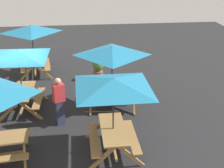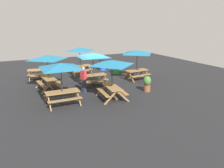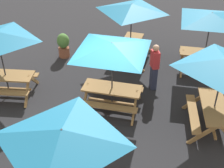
{
  "view_description": "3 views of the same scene",
  "coord_description": "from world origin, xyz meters",
  "px_view_note": "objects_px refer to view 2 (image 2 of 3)",
  "views": [
    {
      "loc": [
        -10.68,
        -2.35,
        5.43
      ],
      "look_at": [
        -0.32,
        -3.49,
        0.9
      ],
      "focal_mm": 50.0,
      "sensor_mm": 36.0,
      "label": 1
    },
    {
      "loc": [
        -5.47,
        -14.44,
        4.32
      ],
      "look_at": [
        -0.32,
        -3.49,
        0.9
      ],
      "focal_mm": 35.0,
      "sensor_mm": 36.0,
      "label": 2
    },
    {
      "loc": [
        -1.9,
        7.44,
        6.21
      ],
      "look_at": [
        -0.27,
        -0.26,
        0.9
      ],
      "focal_mm": 50.0,
      "sensor_mm": 36.0,
      "label": 3
    }
  ],
  "objects_px": {
    "picnic_table_0": "(112,65)",
    "trash_bin_green": "(116,68)",
    "person_standing": "(84,79)",
    "picnic_table_2": "(93,57)",
    "picnic_table_6": "(40,72)",
    "trash_bin_blue": "(103,65)",
    "picnic_table_4": "(137,54)",
    "picnic_table_5": "(80,51)",
    "picnic_table_3": "(47,60)",
    "potted_plant_0": "(147,83)",
    "picnic_table_1": "(61,69)"
  },
  "relations": [
    {
      "from": "picnic_table_0",
      "to": "trash_bin_green",
      "type": "distance_m",
      "value": 6.69
    },
    {
      "from": "picnic_table_0",
      "to": "person_standing",
      "type": "bearing_deg",
      "value": 35.63
    },
    {
      "from": "picnic_table_2",
      "to": "picnic_table_6",
      "type": "bearing_deg",
      "value": 134.36
    },
    {
      "from": "picnic_table_0",
      "to": "person_standing",
      "type": "xyz_separation_m",
      "value": [
        -1.11,
        1.86,
        -1.1
      ]
    },
    {
      "from": "trash_bin_blue",
      "to": "picnic_table_0",
      "type": "bearing_deg",
      "value": -108.81
    },
    {
      "from": "picnic_table_0",
      "to": "trash_bin_blue",
      "type": "relative_size",
      "value": 2.38
    },
    {
      "from": "picnic_table_6",
      "to": "person_standing",
      "type": "height_order",
      "value": "person_standing"
    },
    {
      "from": "picnic_table_4",
      "to": "trash_bin_blue",
      "type": "distance_m",
      "value": 4.69
    },
    {
      "from": "picnic_table_5",
      "to": "picnic_table_6",
      "type": "height_order",
      "value": "picnic_table_5"
    },
    {
      "from": "picnic_table_4",
      "to": "picnic_table_3",
      "type": "bearing_deg",
      "value": 170.49
    },
    {
      "from": "picnic_table_4",
      "to": "potted_plant_0",
      "type": "bearing_deg",
      "value": -115.4
    },
    {
      "from": "potted_plant_0",
      "to": "person_standing",
      "type": "height_order",
      "value": "person_standing"
    },
    {
      "from": "picnic_table_2",
      "to": "picnic_table_4",
      "type": "relative_size",
      "value": 1.21
    },
    {
      "from": "potted_plant_0",
      "to": "trash_bin_blue",
      "type": "bearing_deg",
      "value": 90.72
    },
    {
      "from": "picnic_table_1",
      "to": "picnic_table_3",
      "type": "distance_m",
      "value": 3.25
    },
    {
      "from": "person_standing",
      "to": "trash_bin_green",
      "type": "bearing_deg",
      "value": 108.57
    },
    {
      "from": "person_standing",
      "to": "potted_plant_0",
      "type": "bearing_deg",
      "value": 43.91
    },
    {
      "from": "picnic_table_4",
      "to": "picnic_table_6",
      "type": "bearing_deg",
      "value": 145.94
    },
    {
      "from": "trash_bin_green",
      "to": "trash_bin_blue",
      "type": "height_order",
      "value": "same"
    },
    {
      "from": "trash_bin_green",
      "to": "trash_bin_blue",
      "type": "bearing_deg",
      "value": 106.43
    },
    {
      "from": "picnic_table_1",
      "to": "picnic_table_6",
      "type": "relative_size",
      "value": 1.44
    },
    {
      "from": "trash_bin_green",
      "to": "potted_plant_0",
      "type": "height_order",
      "value": "potted_plant_0"
    },
    {
      "from": "picnic_table_1",
      "to": "picnic_table_5",
      "type": "xyz_separation_m",
      "value": [
        3.05,
        6.64,
        0.0
      ]
    },
    {
      "from": "picnic_table_4",
      "to": "potted_plant_0",
      "type": "relative_size",
      "value": 2.32
    },
    {
      "from": "picnic_table_0",
      "to": "person_standing",
      "type": "relative_size",
      "value": 1.4
    },
    {
      "from": "picnic_table_6",
      "to": "potted_plant_0",
      "type": "height_order",
      "value": "potted_plant_0"
    },
    {
      "from": "trash_bin_green",
      "to": "potted_plant_0",
      "type": "bearing_deg",
      "value": -94.68
    },
    {
      "from": "picnic_table_3",
      "to": "person_standing",
      "type": "bearing_deg",
      "value": -137.54
    },
    {
      "from": "picnic_table_1",
      "to": "picnic_table_2",
      "type": "relative_size",
      "value": 1.0
    },
    {
      "from": "picnic_table_6",
      "to": "picnic_table_5",
      "type": "bearing_deg",
      "value": 11.58
    },
    {
      "from": "picnic_table_5",
      "to": "trash_bin_green",
      "type": "distance_m",
      "value": 3.45
    },
    {
      "from": "potted_plant_0",
      "to": "picnic_table_2",
      "type": "bearing_deg",
      "value": 132.02
    },
    {
      "from": "picnic_table_1",
      "to": "picnic_table_2",
      "type": "height_order",
      "value": "same"
    },
    {
      "from": "picnic_table_1",
      "to": "potted_plant_0",
      "type": "height_order",
      "value": "picnic_table_1"
    },
    {
      "from": "picnic_table_3",
      "to": "picnic_table_6",
      "type": "bearing_deg",
      "value": -2.63
    },
    {
      "from": "picnic_table_4",
      "to": "potted_plant_0",
      "type": "xyz_separation_m",
      "value": [
        -0.96,
        -2.88,
        -1.46
      ]
    },
    {
      "from": "picnic_table_0",
      "to": "picnic_table_4",
      "type": "xyz_separation_m",
      "value": [
        3.62,
        3.22,
        0.0
      ]
    },
    {
      "from": "picnic_table_4",
      "to": "potted_plant_0",
      "type": "height_order",
      "value": "picnic_table_4"
    },
    {
      "from": "trash_bin_blue",
      "to": "potted_plant_0",
      "type": "xyz_separation_m",
      "value": [
        0.09,
        -7.2,
        0.04
      ]
    },
    {
      "from": "picnic_table_4",
      "to": "picnic_table_5",
      "type": "height_order",
      "value": "same"
    },
    {
      "from": "trash_bin_green",
      "to": "potted_plant_0",
      "type": "distance_m",
      "value": 5.42
    },
    {
      "from": "picnic_table_3",
      "to": "person_standing",
      "type": "xyz_separation_m",
      "value": [
        1.87,
        -1.66,
        -1.1
      ]
    },
    {
      "from": "picnic_table_6",
      "to": "trash_bin_green",
      "type": "height_order",
      "value": "trash_bin_green"
    },
    {
      "from": "picnic_table_1",
      "to": "picnic_table_3",
      "type": "height_order",
      "value": "same"
    },
    {
      "from": "picnic_table_2",
      "to": "picnic_table_6",
      "type": "relative_size",
      "value": 1.44
    },
    {
      "from": "picnic_table_6",
      "to": "trash_bin_green",
      "type": "bearing_deg",
      "value": -0.84
    },
    {
      "from": "picnic_table_3",
      "to": "picnic_table_2",
      "type": "bearing_deg",
      "value": -101.45
    },
    {
      "from": "picnic_table_5",
      "to": "picnic_table_4",
      "type": "bearing_deg",
      "value": -51.81
    },
    {
      "from": "picnic_table_2",
      "to": "picnic_table_4",
      "type": "xyz_separation_m",
      "value": [
        3.57,
        -0.01,
        0.0
      ]
    },
    {
      "from": "picnic_table_2",
      "to": "potted_plant_0",
      "type": "distance_m",
      "value": 4.16
    }
  ]
}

